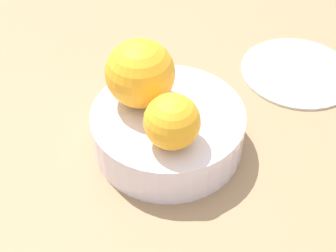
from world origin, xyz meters
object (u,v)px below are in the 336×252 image
at_px(orange_in_bowl_0, 140,73).
at_px(orange_in_bowl_1, 176,121).
at_px(side_plate, 298,71).
at_px(fruit_bowl, 168,130).

xyz_separation_m(orange_in_bowl_0, orange_in_bowl_1, (0.03, -0.07, -0.01)).
bearing_deg(orange_in_bowl_1, side_plate, 40.89).
relative_size(orange_in_bowl_0, orange_in_bowl_1, 1.32).
bearing_deg(orange_in_bowl_1, fruit_bowl, 95.87).
relative_size(fruit_bowl, orange_in_bowl_0, 2.26).
bearing_deg(orange_in_bowl_0, orange_in_bowl_1, -64.45).
bearing_deg(fruit_bowl, side_plate, 31.74).
distance_m(fruit_bowl, side_plate, 0.24).
height_order(orange_in_bowl_1, side_plate, orange_in_bowl_1).
bearing_deg(orange_in_bowl_0, side_plate, 23.18).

